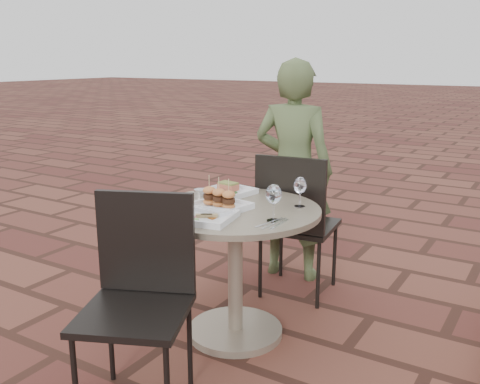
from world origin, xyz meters
The scene contains 13 objects.
ground centered at (0.00, 0.00, 0.00)m, with size 60.00×60.00×0.00m, color brown.
cafe_table centered at (0.25, 0.25, 0.48)m, with size 0.90×0.90×0.73m.
chair_far centered at (0.31, 0.85, 0.55)m, with size 0.49×0.49×0.93m.
chair_near centered at (0.19, -0.43, 0.55)m, with size 0.58×0.58×0.93m.
diner centered at (0.13, 1.18, 0.75)m, with size 0.55×0.36×1.50m, color #47562F.
plate_salmon centered at (0.06, 0.48, 0.75)m, with size 0.29×0.29×0.07m.
plate_sliders centered at (0.19, 0.18, 0.77)m, with size 0.31×0.31×0.17m.
plate_tuna centered at (0.24, -0.01, 0.75)m, with size 0.30×0.30×0.03m.
wine_glass_right centered at (0.53, 0.15, 0.86)m, with size 0.08×0.08×0.18m.
wine_glass_mid centered at (0.53, 0.45, 0.83)m, with size 0.06×0.06×0.15m.
wine_glass_far centered at (0.53, 0.45, 0.84)m, with size 0.07×0.07×0.16m.
steel_ramekin centered at (-0.03, 0.32, 0.75)m, with size 0.07×0.07×0.05m, color silver.
cutlery_set centered at (0.55, 0.11, 0.73)m, with size 0.09×0.21×0.00m, color silver, non-canonical shape.
Camera 1 is at (1.68, -2.04, 1.49)m, focal length 40.00 mm.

